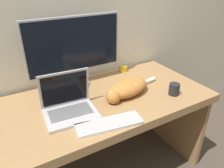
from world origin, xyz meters
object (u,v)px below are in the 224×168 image
monitor (75,48)px  laptop (69,106)px  cat (127,88)px  coffee_mug (174,89)px  external_keyboard (109,124)px

monitor → laptop: size_ratio=2.13×
laptop → monitor: bearing=65.0°
cat → monitor: bearing=117.3°
monitor → coffee_mug: size_ratio=8.39×
monitor → cat: bearing=-53.5°
external_keyboard → coffee_mug: size_ratio=4.70×
monitor → external_keyboard: (-0.03, -0.56, -0.28)m
monitor → laptop: monitor is taller
cat → coffee_mug: size_ratio=6.05×
external_keyboard → monitor: bearing=96.1°
coffee_mug → cat: bearing=151.8°
laptop → coffee_mug: 0.74m
external_keyboard → cat: cat is taller
laptop → external_keyboard: 0.28m
monitor → cat: 0.46m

